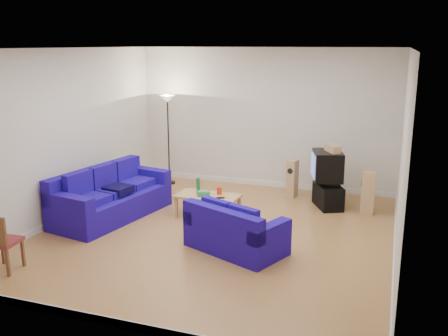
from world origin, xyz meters
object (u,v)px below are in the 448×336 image
(sofa_three_seat, at_px, (109,199))
(tv_stand, at_px, (328,196))
(television, at_px, (327,165))
(coffee_table, at_px, (208,198))
(sofa_loveseat, at_px, (234,234))

(sofa_three_seat, distance_m, tv_stand, 4.39)
(tv_stand, bearing_deg, television, -150.63)
(coffee_table, bearing_deg, sofa_loveseat, -54.66)
(sofa_three_seat, bearing_deg, tv_stand, 126.93)
(coffee_table, distance_m, tv_stand, 2.53)
(sofa_loveseat, xyz_separation_m, coffee_table, (-0.99, 1.40, 0.09))
(sofa_three_seat, height_order, tv_stand, sofa_three_seat)
(coffee_table, bearing_deg, television, 34.28)
(sofa_loveseat, height_order, coffee_table, sofa_loveseat)
(sofa_three_seat, height_order, coffee_table, sofa_three_seat)
(sofa_three_seat, relative_size, coffee_table, 2.11)
(sofa_loveseat, bearing_deg, sofa_three_seat, -172.99)
(tv_stand, bearing_deg, sofa_three_seat, -90.11)
(television, bearing_deg, tv_stand, 40.07)
(sofa_loveseat, relative_size, tv_stand, 2.29)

